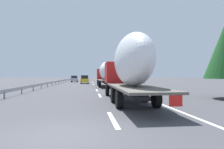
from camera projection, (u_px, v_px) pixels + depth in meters
ground_plane at (85, 83)px, 45.79m from camera, size 260.00×260.00×0.00m
lane_stripe_0 at (113, 119)px, 8.28m from camera, size 3.20×0.20×0.01m
lane_stripe_1 at (100, 95)px, 18.08m from camera, size 3.20×0.20×0.01m
lane_stripe_2 at (97, 90)px, 24.56m from camera, size 3.20×0.20×0.01m
lane_stripe_3 at (94, 84)px, 40.43m from camera, size 3.20×0.20×0.01m
lane_stripe_4 at (93, 83)px, 50.12m from camera, size 3.20×0.20×0.01m
lane_stripe_5 at (92, 81)px, 60.52m from camera, size 3.20×0.20×0.01m
edge_line_right at (107, 82)px, 51.41m from camera, size 110.00×0.20×0.01m
truck_lead at (106, 73)px, 32.62m from camera, size 12.21×2.55×4.06m
truck_trailing at (129, 66)px, 13.62m from camera, size 12.94×2.55×4.57m
car_black_suv at (86, 78)px, 72.83m from camera, size 4.44×1.78×1.81m
car_yellow_coupe at (85, 79)px, 44.96m from camera, size 4.56×1.81×1.92m
car_silver_hatch at (74, 79)px, 56.16m from camera, size 4.27×1.82×1.83m
car_blue_sedan at (86, 77)px, 89.14m from camera, size 4.01×1.85×1.92m
road_sign at (113, 75)px, 47.14m from camera, size 0.10×0.90×3.03m
tree_0 at (137, 68)px, 48.96m from camera, size 3.60×3.60×5.84m
tree_1 at (114, 70)px, 75.41m from camera, size 3.24×3.24×6.06m
tree_3 at (114, 70)px, 79.34m from camera, size 3.82×3.82×6.41m
tree_4 at (112, 72)px, 81.45m from camera, size 2.63×2.63×5.62m
guardrail_median at (61, 81)px, 48.05m from camera, size 94.00×0.10×0.76m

